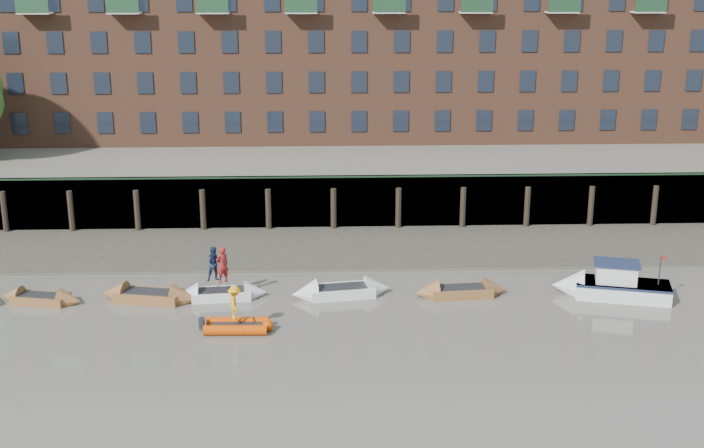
{
  "coord_description": "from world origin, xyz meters",
  "views": [
    {
      "loc": [
        1.27,
        -30.49,
        15.67
      ],
      "look_at": [
        2.79,
        12.0,
        3.2
      ],
      "focal_mm": 45.0,
      "sensor_mm": 36.0,
      "label": 1
    }
  ],
  "objects_px": {
    "rowboat_4": "(341,291)",
    "person_rower_b": "(215,264)",
    "rib_tender": "(239,326)",
    "person_rib_crew": "(235,303)",
    "rowboat_1": "(41,299)",
    "rowboat_6": "(461,291)",
    "rowboat_3": "(222,294)",
    "rowboat_2": "(149,296)",
    "motor_launch": "(603,285)",
    "person_rower_a": "(222,265)"
  },
  "relations": [
    {
      "from": "motor_launch",
      "to": "person_rower_b",
      "type": "xyz_separation_m",
      "value": [
        -19.05,
        0.53,
        1.14
      ]
    },
    {
      "from": "person_rower_a",
      "to": "person_rib_crew",
      "type": "height_order",
      "value": "person_rower_a"
    },
    {
      "from": "person_rower_a",
      "to": "person_rower_b",
      "type": "distance_m",
      "value": 0.45
    },
    {
      "from": "rowboat_2",
      "to": "motor_launch",
      "type": "distance_m",
      "value": 22.25
    },
    {
      "from": "rowboat_3",
      "to": "person_rib_crew",
      "type": "height_order",
      "value": "person_rib_crew"
    },
    {
      "from": "rib_tender",
      "to": "person_rib_crew",
      "type": "distance_m",
      "value": 1.09
    },
    {
      "from": "motor_launch",
      "to": "person_rib_crew",
      "type": "distance_m",
      "value": 18.09
    },
    {
      "from": "rib_tender",
      "to": "rowboat_1",
      "type": "bearing_deg",
      "value": 160.75
    },
    {
      "from": "rowboat_2",
      "to": "rowboat_4",
      "type": "relative_size",
      "value": 0.99
    },
    {
      "from": "person_rower_a",
      "to": "person_rib_crew",
      "type": "distance_m",
      "value": 4.1
    },
    {
      "from": "motor_launch",
      "to": "person_rower_a",
      "type": "relative_size",
      "value": 3.26
    },
    {
      "from": "rib_tender",
      "to": "motor_launch",
      "type": "height_order",
      "value": "motor_launch"
    },
    {
      "from": "rowboat_4",
      "to": "rib_tender",
      "type": "distance_m",
      "value": 6.24
    },
    {
      "from": "person_rower_b",
      "to": "rib_tender",
      "type": "bearing_deg",
      "value": -88.05
    },
    {
      "from": "rib_tender",
      "to": "person_rib_crew",
      "type": "height_order",
      "value": "person_rib_crew"
    },
    {
      "from": "person_rower_a",
      "to": "person_rib_crew",
      "type": "bearing_deg",
      "value": 67.26
    },
    {
      "from": "rowboat_3",
      "to": "person_rower_a",
      "type": "distance_m",
      "value": 1.55
    },
    {
      "from": "rowboat_4",
      "to": "rib_tender",
      "type": "bearing_deg",
      "value": -147.97
    },
    {
      "from": "rowboat_6",
      "to": "rowboat_1",
      "type": "bearing_deg",
      "value": 175.82
    },
    {
      "from": "rowboat_1",
      "to": "rowboat_6",
      "type": "relative_size",
      "value": 0.9
    },
    {
      "from": "rowboat_4",
      "to": "person_rower_a",
      "type": "distance_m",
      "value": 5.98
    },
    {
      "from": "person_rower_b",
      "to": "person_rib_crew",
      "type": "bearing_deg",
      "value": -90.02
    },
    {
      "from": "rowboat_3",
      "to": "rib_tender",
      "type": "relative_size",
      "value": 1.48
    },
    {
      "from": "rowboat_2",
      "to": "person_rib_crew",
      "type": "relative_size",
      "value": 3.09
    },
    {
      "from": "rowboat_1",
      "to": "rowboat_3",
      "type": "bearing_deg",
      "value": 13.59
    },
    {
      "from": "rowboat_1",
      "to": "rowboat_4",
      "type": "bearing_deg",
      "value": 13.43
    },
    {
      "from": "rowboat_4",
      "to": "person_rower_b",
      "type": "relative_size",
      "value": 2.95
    },
    {
      "from": "rowboat_3",
      "to": "rib_tender",
      "type": "bearing_deg",
      "value": -78.77
    },
    {
      "from": "rowboat_1",
      "to": "person_rower_a",
      "type": "xyz_separation_m",
      "value": [
        8.79,
        0.19,
        1.56
      ]
    },
    {
      "from": "rowboat_2",
      "to": "person_rower_b",
      "type": "xyz_separation_m",
      "value": [
        3.2,
        0.34,
        1.48
      ]
    },
    {
      "from": "rowboat_6",
      "to": "rib_tender",
      "type": "relative_size",
      "value": 1.55
    },
    {
      "from": "rowboat_3",
      "to": "rowboat_4",
      "type": "xyz_separation_m",
      "value": [
        5.89,
        0.13,
        0.03
      ]
    },
    {
      "from": "motor_launch",
      "to": "person_rib_crew",
      "type": "xyz_separation_m",
      "value": [
        -17.7,
        -3.66,
        0.72
      ]
    },
    {
      "from": "rowboat_3",
      "to": "person_rib_crew",
      "type": "relative_size",
      "value": 2.79
    },
    {
      "from": "rowboat_2",
      "to": "rowboat_6",
      "type": "bearing_deg",
      "value": 12.21
    },
    {
      "from": "rowboat_6",
      "to": "rib_tender",
      "type": "height_order",
      "value": "rowboat_6"
    },
    {
      "from": "rowboat_6",
      "to": "person_rower_a",
      "type": "distance_m",
      "value": 11.78
    },
    {
      "from": "rowboat_4",
      "to": "person_rower_b",
      "type": "xyz_separation_m",
      "value": [
        -6.17,
        0.02,
        1.48
      ]
    },
    {
      "from": "rib_tender",
      "to": "rowboat_4",
      "type": "bearing_deg",
      "value": 43.15
    },
    {
      "from": "person_rower_a",
      "to": "person_rib_crew",
      "type": "relative_size",
      "value": 1.11
    },
    {
      "from": "rowboat_4",
      "to": "motor_launch",
      "type": "bearing_deg",
      "value": -11.86
    },
    {
      "from": "person_rower_a",
      "to": "rowboat_4",
      "type": "bearing_deg",
      "value": 145.62
    },
    {
      "from": "person_rower_b",
      "to": "motor_launch",
      "type": "bearing_deg",
      "value": -19.51
    },
    {
      "from": "rowboat_1",
      "to": "motor_launch",
      "type": "bearing_deg",
      "value": 11.64
    },
    {
      "from": "motor_launch",
      "to": "person_rib_crew",
      "type": "bearing_deg",
      "value": 26.47
    },
    {
      "from": "rowboat_2",
      "to": "person_rib_crew",
      "type": "height_order",
      "value": "person_rib_crew"
    },
    {
      "from": "rowboat_4",
      "to": "rib_tender",
      "type": "height_order",
      "value": "rowboat_4"
    },
    {
      "from": "rowboat_1",
      "to": "rib_tender",
      "type": "relative_size",
      "value": 1.39
    },
    {
      "from": "rowboat_3",
      "to": "rowboat_4",
      "type": "distance_m",
      "value": 5.89
    },
    {
      "from": "rib_tender",
      "to": "person_rib_crew",
      "type": "relative_size",
      "value": 1.88
    }
  ]
}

